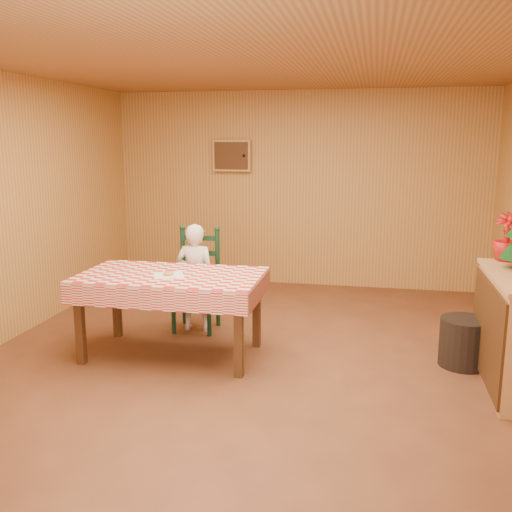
{
  "coord_description": "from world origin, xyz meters",
  "views": [
    {
      "loc": [
        1.0,
        -4.64,
        1.96
      ],
      "look_at": [
        0.0,
        0.2,
        0.95
      ],
      "focal_mm": 40.0,
      "sensor_mm": 36.0,
      "label": 1
    }
  ],
  "objects_px": {
    "storage_bin": "(464,342)",
    "seated_child": "(196,278)",
    "dining_table": "(171,283)",
    "ladder_chair": "(197,282)"
  },
  "relations": [
    {
      "from": "ladder_chair",
      "to": "seated_child",
      "type": "relative_size",
      "value": 0.96
    },
    {
      "from": "ladder_chair",
      "to": "storage_bin",
      "type": "distance_m",
      "value": 2.67
    },
    {
      "from": "seated_child",
      "to": "storage_bin",
      "type": "xyz_separation_m",
      "value": [
        2.61,
        -0.45,
        -0.35
      ]
    },
    {
      "from": "dining_table",
      "to": "storage_bin",
      "type": "relative_size",
      "value": 3.86
    },
    {
      "from": "dining_table",
      "to": "ladder_chair",
      "type": "bearing_deg",
      "value": 90.0
    },
    {
      "from": "dining_table",
      "to": "storage_bin",
      "type": "height_order",
      "value": "dining_table"
    },
    {
      "from": "dining_table",
      "to": "storage_bin",
      "type": "bearing_deg",
      "value": 6.04
    },
    {
      "from": "storage_bin",
      "to": "seated_child",
      "type": "bearing_deg",
      "value": 170.11
    },
    {
      "from": "ladder_chair",
      "to": "seated_child",
      "type": "distance_m",
      "value": 0.08
    },
    {
      "from": "seated_child",
      "to": "storage_bin",
      "type": "bearing_deg",
      "value": 170.11
    }
  ]
}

